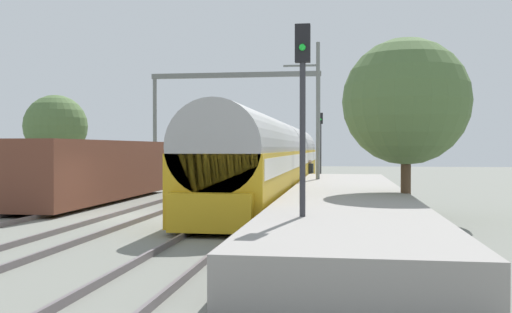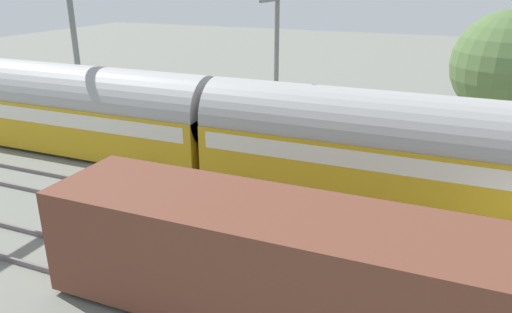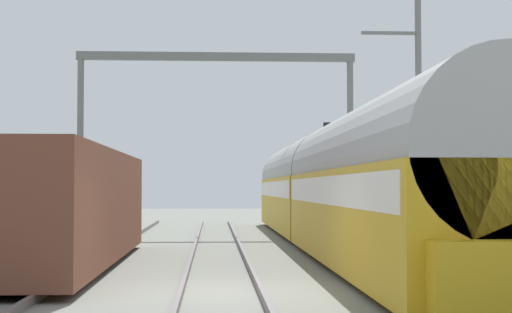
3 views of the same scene
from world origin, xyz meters
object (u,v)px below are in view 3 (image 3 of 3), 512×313
object	(u,v)px
catenary_gantry	(217,104)
person_crossing	(349,210)
freight_car	(62,207)
railway_signal_far	(327,160)
passenger_train	(334,187)

from	to	relation	value
catenary_gantry	person_crossing	bearing A→B (deg)	-21.48
freight_car	railway_signal_far	xyz separation A→B (m)	(9.69, 21.81, 1.94)
railway_signal_far	freight_car	bearing A→B (deg)	-113.95
freight_car	person_crossing	bearing A→B (deg)	54.20
person_crossing	railway_signal_far	bearing A→B (deg)	101.56
passenger_train	person_crossing	size ratio (longest dim) A/B	18.99
railway_signal_far	catenary_gantry	bearing A→B (deg)	-130.73
passenger_train	freight_car	distance (m)	10.20
passenger_train	catenary_gantry	size ratio (longest dim) A/B	2.70
freight_car	railway_signal_far	distance (m)	23.94
passenger_train	person_crossing	distance (m)	6.60
freight_car	person_crossing	world-z (taller)	freight_car
passenger_train	catenary_gantry	distance (m)	10.02
freight_car	catenary_gantry	distance (m)	16.10
freight_car	catenary_gantry	world-z (taller)	catenary_gantry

